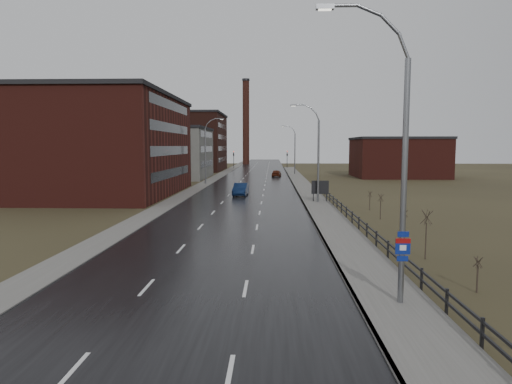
# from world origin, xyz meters

# --- Properties ---
(ground) EXTENTS (320.00, 320.00, 0.00)m
(ground) POSITION_xyz_m (0.00, 0.00, 0.00)
(ground) COLOR #2D2819
(ground) RESTS_ON ground
(road) EXTENTS (14.00, 300.00, 0.06)m
(road) POSITION_xyz_m (0.00, 60.00, 0.03)
(road) COLOR black
(road) RESTS_ON ground
(sidewalk_right) EXTENTS (3.20, 180.00, 0.18)m
(sidewalk_right) POSITION_xyz_m (8.60, 35.00, 0.09)
(sidewalk_right) COLOR #595651
(sidewalk_right) RESTS_ON ground
(curb_right) EXTENTS (0.16, 180.00, 0.18)m
(curb_right) POSITION_xyz_m (7.08, 35.00, 0.09)
(curb_right) COLOR slate
(curb_right) RESTS_ON ground
(sidewalk_left) EXTENTS (2.40, 260.00, 0.12)m
(sidewalk_left) POSITION_xyz_m (-8.20, 60.00, 0.06)
(sidewalk_left) COLOR #595651
(sidewalk_left) RESTS_ON ground
(warehouse_near) EXTENTS (22.44, 28.56, 13.50)m
(warehouse_near) POSITION_xyz_m (-20.99, 45.00, 6.76)
(warehouse_near) COLOR #471914
(warehouse_near) RESTS_ON ground
(warehouse_mid) EXTENTS (16.32, 20.40, 10.50)m
(warehouse_mid) POSITION_xyz_m (-17.99, 78.00, 5.26)
(warehouse_mid) COLOR slate
(warehouse_mid) RESTS_ON ground
(warehouse_far) EXTENTS (26.52, 24.48, 15.50)m
(warehouse_far) POSITION_xyz_m (-22.99, 108.00, 7.76)
(warehouse_far) COLOR #331611
(warehouse_far) RESTS_ON ground
(building_right) EXTENTS (18.36, 16.32, 8.50)m
(building_right) POSITION_xyz_m (30.30, 82.00, 4.26)
(building_right) COLOR #471914
(building_right) RESTS_ON ground
(smokestack) EXTENTS (2.70, 2.70, 30.70)m
(smokestack) POSITION_xyz_m (-6.00, 150.00, 15.50)
(smokestack) COLOR #331611
(smokestack) RESTS_ON ground
(streetlight_main) EXTENTS (3.91, 0.29, 12.11)m
(streetlight_main) POSITION_xyz_m (8.47, 2.00, 6.06)
(streetlight_main) COLOR slate
(streetlight_main) RESTS_ON ground
(streetlight_right_mid) EXTENTS (3.36, 0.28, 11.35)m
(streetlight_right_mid) POSITION_xyz_m (8.50, 36.00, 5.84)
(streetlight_right_mid) COLOR slate
(streetlight_right_mid) RESTS_ON ground
(streetlight_left) EXTENTS (3.36, 0.28, 11.35)m
(streetlight_left) POSITION_xyz_m (-7.70, 62.00, 5.84)
(streetlight_left) COLOR slate
(streetlight_left) RESTS_ON ground
(streetlight_right_far) EXTENTS (3.36, 0.28, 11.35)m
(streetlight_right_far) POSITION_xyz_m (8.50, 90.00, 5.84)
(streetlight_right_far) COLOR slate
(streetlight_right_far) RESTS_ON ground
(guardrail) EXTENTS (0.10, 53.05, 1.10)m
(guardrail) POSITION_xyz_m (10.30, 18.31, 0.71)
(guardrail) COLOR black
(guardrail) RESTS_ON ground
(shrub_b) EXTENTS (0.40, 0.42, 1.66)m
(shrub_b) POSITION_xyz_m (12.76, 3.93, 0.88)
(shrub_b) COLOR #382D23
(shrub_b) RESTS_ON ground
(shrub_c) EXTENTS (0.68, 0.72, 2.91)m
(shrub_c) POSITION_xyz_m (12.48, 10.04, 1.55)
(shrub_c) COLOR #382D23
(shrub_c) RESTS_ON ground
(shrub_d) EXTENTS (0.44, 0.46, 1.81)m
(shrub_d) POSITION_xyz_m (13.50, 17.87, 0.96)
(shrub_d) COLOR #382D23
(shrub_d) RESTS_ON ground
(shrub_e) EXTENTS (0.55, 0.58, 2.31)m
(shrub_e) POSITION_xyz_m (13.30, 24.68, 1.23)
(shrub_e) COLOR #382D23
(shrub_e) RESTS_ON ground
(shrub_f) EXTENTS (0.48, 0.50, 1.99)m
(shrub_f) POSITION_xyz_m (13.59, 30.58, 1.05)
(shrub_f) COLOR #382D23
(shrub_f) RESTS_ON ground
(billboard) EXTENTS (2.00, 0.17, 2.61)m
(billboard) POSITION_xyz_m (9.10, 36.59, 1.74)
(billboard) COLOR black
(billboard) RESTS_ON ground
(traffic_light_left) EXTENTS (0.58, 2.73, 5.30)m
(traffic_light_left) POSITION_xyz_m (-8.00, 120.00, 4.60)
(traffic_light_left) COLOR black
(traffic_light_left) RESTS_ON ground
(traffic_light_right) EXTENTS (0.58, 2.73, 5.30)m
(traffic_light_right) POSITION_xyz_m (8.00, 120.00, 4.60)
(traffic_light_right) COLOR black
(traffic_light_right) RESTS_ON ground
(car_near) EXTENTS (1.95, 5.07, 1.65)m
(car_near) POSITION_xyz_m (-0.65, 43.75, 0.82)
(car_near) COLOR #0C1B3C
(car_near) RESTS_ON ground
(car_far) EXTENTS (2.28, 4.61, 1.51)m
(car_far) POSITION_xyz_m (4.47, 81.26, 0.76)
(car_far) COLOR #4B190C
(car_far) RESTS_ON ground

